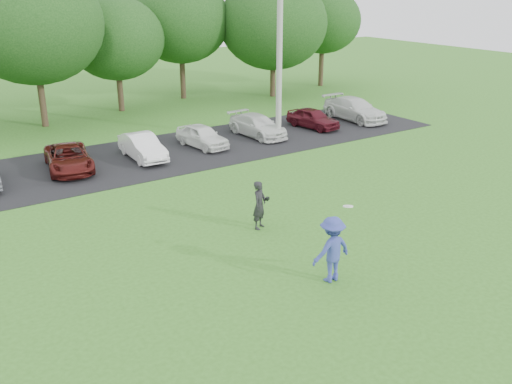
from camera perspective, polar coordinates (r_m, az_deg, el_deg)
ground at (r=16.23m, az=6.95°, el=-7.93°), size 100.00×100.00×0.00m
parking_lot at (r=26.64m, az=-11.46°, el=3.38°), size 32.00×6.50×0.03m
utility_pole at (r=28.06m, az=2.38°, el=15.26°), size 0.28×0.28×10.23m
frisbee_player at (r=15.41m, az=7.59°, el=-5.70°), size 1.20×0.70×2.22m
camera_bystander at (r=18.50m, az=0.36°, el=-1.30°), size 0.70×0.63×1.62m
parked_cars at (r=26.42m, az=-11.83°, el=4.52°), size 28.24×4.60×1.24m
tree_row at (r=35.31m, az=-16.11°, el=15.26°), size 42.39×9.85×8.64m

